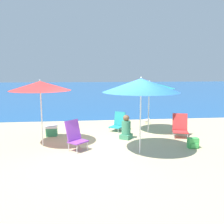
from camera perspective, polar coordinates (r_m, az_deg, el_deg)
name	(u,v)px	position (r m, az deg, el deg)	size (l,w,h in m)	color
ground_plane	(108,151)	(7.28, -1.02, -8.96)	(60.00, 60.00, 0.00)	#D1BA89
sea_water	(89,89)	(31.51, -5.32, 5.21)	(60.00, 40.00, 0.01)	#1E5699
beach_umbrella_red	(40,86)	(7.79, -16.09, 5.77)	(1.83, 1.83, 2.03)	white
beach_umbrella_blue	(141,85)	(6.81, 6.64, 6.08)	(2.09, 2.09, 2.13)	white
beach_umbrella_teal	(149,85)	(9.29, 8.51, 6.13)	(1.85, 1.85, 1.94)	white
beach_chair_purple	(75,135)	(7.36, -8.43, -5.24)	(0.70, 0.70, 0.87)	silver
beach_chair_teal	(118,123)	(9.66, 1.42, -2.43)	(0.69, 0.71, 0.71)	silver
beach_chair_red	(180,126)	(9.08, 15.30, -3.17)	(0.65, 0.70, 0.80)	silver
person_seated_near	(126,129)	(8.50, 3.24, -3.88)	(0.50, 0.52, 0.82)	#3F8C66
backpack_green	(193,143)	(7.91, 18.04, -6.76)	(0.31, 0.22, 0.31)	#47B756
cooler_box	(52,131)	(9.14, -13.63, -4.20)	(0.39, 0.32, 0.36)	#338C59
seagull	(147,120)	(11.10, 7.95, -1.87)	(0.27, 0.11, 0.23)	gold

